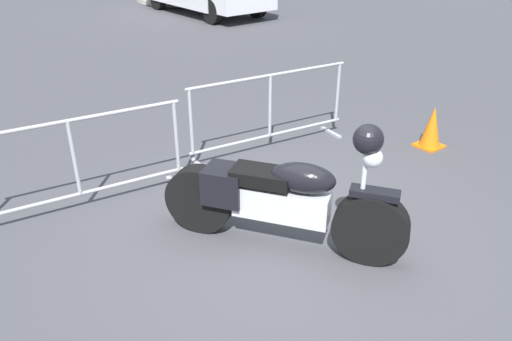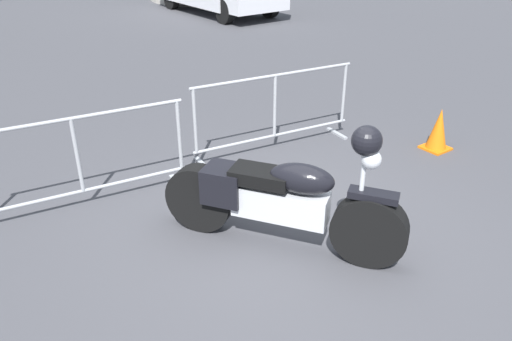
# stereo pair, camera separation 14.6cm
# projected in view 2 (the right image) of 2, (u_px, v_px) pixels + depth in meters

# --- Properties ---
(ground_plane) EXTENTS (120.00, 120.00, 0.00)m
(ground_plane) POSITION_uv_depth(u_px,v_px,m) (287.00, 237.00, 5.06)
(ground_plane) COLOR #424247
(motorcycle) EXTENTS (1.51, 2.10, 1.36)m
(motorcycle) POSITION_uv_depth(u_px,v_px,m) (280.00, 198.00, 4.72)
(motorcycle) COLOR black
(motorcycle) RESTS_ON ground
(crowd_barrier_near) EXTENTS (2.39, 0.71, 1.07)m
(crowd_barrier_near) POSITION_uv_depth(u_px,v_px,m) (78.00, 162.00, 5.34)
(crowd_barrier_near) COLOR #9EA0A5
(crowd_barrier_near) RESTS_ON ground
(crowd_barrier_far) EXTENTS (2.39, 0.71, 1.07)m
(crowd_barrier_far) POSITION_uv_depth(u_px,v_px,m) (275.00, 111.00, 6.71)
(crowd_barrier_far) COLOR #9EA0A5
(crowd_barrier_far) RESTS_ON ground
(traffic_cone) EXTENTS (0.34, 0.34, 0.59)m
(traffic_cone) POSITION_uv_depth(u_px,v_px,m) (439.00, 130.00, 6.83)
(traffic_cone) COLOR orange
(traffic_cone) RESTS_ON ground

